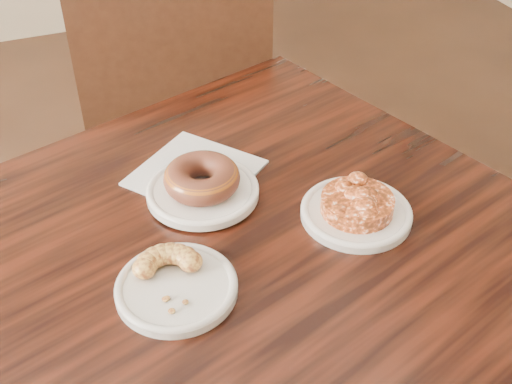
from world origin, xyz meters
name	(u,v)px	position (x,y,z in m)	size (l,w,h in m)	color
chair_far	(171,122)	(0.30, 0.77, 0.45)	(0.48, 0.48, 0.90)	black
napkin	(195,173)	(0.19, 0.13, 0.75)	(0.18, 0.18, 0.00)	silver
plate_donut	(203,192)	(0.18, 0.07, 0.76)	(0.18, 0.18, 0.01)	white
plate_cruller	(177,288)	(0.09, -0.11, 0.76)	(0.16, 0.16, 0.01)	silver
plate_fritter	(356,213)	(0.38, -0.06, 0.76)	(0.17, 0.17, 0.01)	white
glazed_donut	(202,178)	(0.18, 0.07, 0.79)	(0.12, 0.12, 0.04)	brown
apple_fritter	(358,201)	(0.38, -0.06, 0.78)	(0.15, 0.15, 0.04)	#421907
cruller_fragment	(175,277)	(0.09, -0.11, 0.78)	(0.11, 0.11, 0.03)	brown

